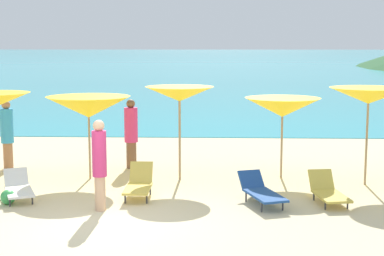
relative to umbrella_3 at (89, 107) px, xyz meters
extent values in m
cube|color=beige|center=(1.16, 6.10, -2.00)|extent=(50.00, 100.00, 0.30)
cube|color=#2DADBC|center=(1.16, 226.73, -1.84)|extent=(650.00, 440.00, 0.02)
cylinder|color=#9E7F59|center=(0.00, 0.00, -0.86)|extent=(0.05, 0.05, 1.99)
cone|color=yellow|center=(0.00, 0.00, 0.00)|extent=(2.17, 2.17, 0.54)
sphere|color=#9E7F59|center=(0.00, 0.00, 0.17)|extent=(0.07, 0.07, 0.07)
cylinder|color=#9E7F59|center=(2.31, -0.03, -0.71)|extent=(0.06, 0.06, 2.28)
cone|color=yellow|center=(2.31, -0.03, 0.34)|extent=(1.91, 1.91, 0.37)
sphere|color=#9E7F59|center=(2.31, -0.03, 0.46)|extent=(0.07, 0.07, 0.07)
cylinder|color=#9E7F59|center=(4.92, 0.27, -0.87)|extent=(0.05, 0.05, 1.95)
cone|color=yellow|center=(4.92, 0.27, -0.02)|extent=(2.06, 2.06, 0.49)
sphere|color=#9E7F59|center=(4.92, 0.27, 0.13)|extent=(0.07, 0.07, 0.07)
cylinder|color=#9E7F59|center=(6.90, -0.39, -0.70)|extent=(0.05, 0.05, 2.29)
cone|color=yellow|center=(6.90, -0.39, 0.34)|extent=(1.93, 1.93, 0.39)
sphere|color=#9E7F59|center=(6.90, -0.39, 0.47)|extent=(0.07, 0.07, 0.07)
cube|color=white|center=(-1.08, -2.27, -1.63)|extent=(0.94, 1.21, 0.05)
cube|color=white|center=(-1.36, -1.64, -1.45)|extent=(0.61, 0.52, 0.39)
cylinder|color=#333338|center=(-1.16, -2.66, -1.75)|extent=(0.04, 0.04, 0.20)
cylinder|color=#333338|center=(-0.73, -2.47, -1.75)|extent=(0.04, 0.04, 0.20)
cylinder|color=#333338|center=(-1.47, -1.98, -1.75)|extent=(0.04, 0.04, 0.20)
cylinder|color=#333338|center=(-1.04, -1.79, -1.75)|extent=(0.04, 0.04, 0.20)
cube|color=#D8BF4C|center=(1.49, -2.00, -1.60)|extent=(0.56, 1.05, 0.05)
cube|color=#D8BF4C|center=(1.49, -1.34, -1.38)|extent=(0.53, 0.32, 0.47)
cylinder|color=#333338|center=(1.25, -2.33, -1.74)|extent=(0.04, 0.04, 0.22)
cylinder|color=#333338|center=(1.72, -2.32, -1.74)|extent=(0.04, 0.04, 0.22)
cylinder|color=#333338|center=(1.25, -1.59, -1.74)|extent=(0.04, 0.04, 0.22)
cylinder|color=#333338|center=(1.72, -1.59, -1.74)|extent=(0.04, 0.04, 0.22)
cube|color=#D8BF4C|center=(5.69, -2.31, -1.65)|extent=(0.72, 1.13, 0.05)
cube|color=#D8BF4C|center=(5.59, -1.65, -1.45)|extent=(0.58, 0.39, 0.44)
cylinder|color=#333338|center=(5.50, -2.66, -1.76)|extent=(0.04, 0.04, 0.17)
cylinder|color=#333338|center=(5.97, -2.59, -1.76)|extent=(0.04, 0.04, 0.17)
cylinder|color=#333338|center=(5.39, -1.93, -1.76)|extent=(0.04, 0.04, 0.17)
cylinder|color=#333338|center=(5.86, -1.86, -1.76)|extent=(0.04, 0.04, 0.17)
cube|color=#1E478C|center=(4.26, -2.45, -1.61)|extent=(0.92, 1.33, 0.05)
cube|color=#1E478C|center=(4.01, -1.72, -1.44)|extent=(0.62, 0.51, 0.38)
cylinder|color=#333338|center=(4.16, -2.89, -1.74)|extent=(0.04, 0.04, 0.22)
cylinder|color=#333338|center=(4.61, -2.74, -1.74)|extent=(0.04, 0.04, 0.22)
cylinder|color=#333338|center=(3.88, -2.09, -1.74)|extent=(0.04, 0.04, 0.22)
cylinder|color=#333338|center=(4.33, -1.93, -1.74)|extent=(0.04, 0.04, 0.22)
cylinder|color=brown|center=(0.88, 1.34, -1.48)|extent=(0.28, 0.28, 0.74)
cylinder|color=#D83372|center=(0.88, 1.34, -0.63)|extent=(0.37, 0.37, 0.96)
sphere|color=brown|center=(0.88, 1.34, -0.05)|extent=(0.24, 0.24, 0.24)
cylinder|color=#DBAA84|center=(0.82, -2.88, -1.49)|extent=(0.22, 0.22, 0.73)
cylinder|color=#D83372|center=(0.82, -2.88, -0.65)|extent=(0.30, 0.30, 0.94)
sphere|color=#DBAA84|center=(0.82, -2.88, -0.07)|extent=(0.24, 0.24, 0.24)
cylinder|color=#A3704C|center=(-2.53, 1.14, -1.49)|extent=(0.26, 0.26, 0.73)
cylinder|color=#3399D8|center=(-2.53, 1.14, -0.65)|extent=(0.35, 0.35, 0.95)
sphere|color=#A3704C|center=(-2.53, 1.14, -0.07)|extent=(0.24, 0.24, 0.24)
sphere|color=#3FB259|center=(-1.26, -2.49, -1.69)|extent=(0.32, 0.32, 0.32)
camera|label=1|loc=(3.15, -14.49, 1.55)|focal=54.33mm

